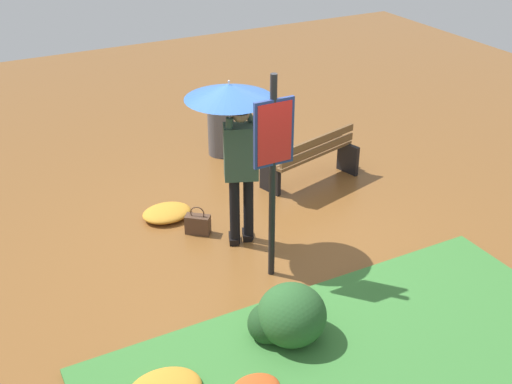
% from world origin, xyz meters
% --- Properties ---
extents(ground_plane, '(18.00, 18.00, 0.00)m').
position_xyz_m(ground_plane, '(0.00, 0.00, 0.00)').
color(ground_plane, brown).
extents(person_with_umbrella, '(0.96, 0.96, 2.04)m').
position_xyz_m(person_with_umbrella, '(0.06, -0.12, 1.55)').
color(person_with_umbrella, black).
rests_on(person_with_umbrella, ground_plane).
extents(info_sign_post, '(0.44, 0.07, 2.30)m').
position_xyz_m(info_sign_post, '(-0.01, 0.62, 1.44)').
color(info_sign_post, black).
rests_on(info_sign_post, ground_plane).
extents(handbag, '(0.32, 0.30, 0.37)m').
position_xyz_m(handbag, '(0.37, -0.55, 0.13)').
color(handbag, '#4C3323').
rests_on(handbag, ground_plane).
extents(park_bench, '(1.43, 0.71, 0.75)m').
position_xyz_m(park_bench, '(-1.56, -1.03, 0.40)').
color(park_bench, black).
rests_on(park_bench, ground_plane).
extents(trash_bin, '(0.42, 0.42, 0.83)m').
position_xyz_m(trash_bin, '(-0.86, -2.50, 0.42)').
color(trash_bin, '#4C4C51').
rests_on(trash_bin, ground_plane).
extents(shrub_cluster, '(0.73, 0.66, 0.60)m').
position_xyz_m(shrub_cluster, '(0.39, 1.63, 0.28)').
color(shrub_cluster, '#285628').
rests_on(shrub_cluster, ground_plane).
extents(leaf_pile_by_bench, '(0.63, 0.50, 0.14)m').
position_xyz_m(leaf_pile_by_bench, '(0.58, -1.07, 0.07)').
color(leaf_pile_by_bench, '#C68428').
rests_on(leaf_pile_by_bench, ground_plane).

